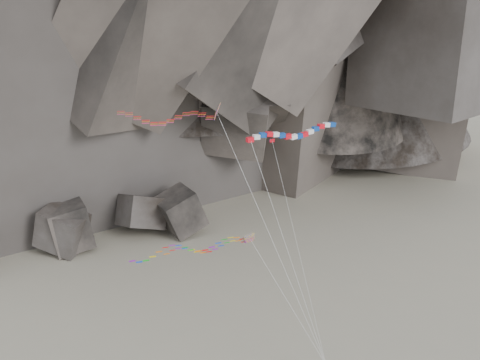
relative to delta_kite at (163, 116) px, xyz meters
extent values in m
plane|color=gray|center=(9.88, -5.13, -25.78)|extent=(260.00, 260.00, 0.00)
cube|color=#47423F|center=(5.97, 28.84, -24.05)|extent=(5.41, 4.92, 5.14)
cube|color=#47423F|center=(-11.10, 26.92, -22.52)|extent=(7.46, 6.98, 7.36)
cube|color=#47423F|center=(-0.31, 29.43, -23.38)|extent=(8.38, 8.38, 7.57)
cube|color=#47423F|center=(5.53, 28.30, -22.89)|extent=(8.37, 7.60, 7.43)
cube|color=#47423F|center=(-12.02, 25.80, -22.97)|extent=(8.75, 7.99, 7.32)
cube|color=#47423F|center=(-16.47, 30.89, -24.81)|extent=(3.87, 3.75, 2.42)
cylinder|color=silver|center=(9.58, -5.55, -11.85)|extent=(8.90, 9.41, 24.35)
cube|color=red|center=(7.34, -5.20, -1.42)|extent=(0.74, 0.58, 0.43)
cube|color=white|center=(7.99, -5.05, -1.25)|extent=(0.77, 0.59, 0.48)
cube|color=#0D3A96|center=(8.64, -4.94, -1.13)|extent=(0.79, 0.60, 0.51)
cube|color=red|center=(9.29, -4.85, -1.12)|extent=(0.79, 0.60, 0.52)
cube|color=white|center=(9.95, -4.76, -1.21)|extent=(0.77, 0.59, 0.49)
cube|color=#0D3A96|center=(10.60, -4.66, -1.38)|extent=(0.74, 0.58, 0.44)
cube|color=red|center=(11.25, -4.53, -1.56)|extent=(0.76, 0.59, 0.47)
cube|color=white|center=(11.90, -4.34, -1.70)|extent=(0.78, 0.59, 0.51)
cube|color=#0D3A96|center=(12.56, -4.12, -1.74)|extent=(0.79, 0.60, 0.52)
cube|color=red|center=(13.21, -3.87, -1.67)|extent=(0.78, 0.59, 0.50)
cube|color=white|center=(13.86, -3.61, -1.51)|extent=(0.75, 0.59, 0.46)
cube|color=#0D3A96|center=(14.52, -3.36, -1.33)|extent=(0.75, 0.59, 0.46)
cube|color=red|center=(15.17, -3.14, -1.17)|extent=(0.78, 0.59, 0.50)
cube|color=white|center=(15.82, -2.97, -1.11)|extent=(0.79, 0.60, 0.52)
cube|color=#0D3A96|center=(16.47, -2.84, -1.15)|extent=(0.78, 0.59, 0.51)
cylinder|color=silver|center=(10.67, -7.81, -12.72)|extent=(6.71, 4.90, 22.60)
cube|color=yellow|center=(8.37, -1.29, -13.29)|extent=(1.31, 0.80, 0.73)
cube|color=#0CB219|center=(8.37, -1.46, -13.56)|extent=(1.10, 0.62, 0.50)
cylinder|color=silver|center=(11.19, -5.76, -18.65)|extent=(5.67, 8.98, 10.75)
cube|color=red|center=(10.94, -0.66, -3.04)|extent=(0.54, 0.10, 0.35)
cube|color=#0D3A96|center=(10.76, -0.65, -3.04)|extent=(0.20, 0.07, 0.36)
cylinder|color=silver|center=(12.47, -5.45, -13.53)|extent=(3.09, 9.60, 20.98)
camera|label=1|loc=(-7.03, -56.86, 13.95)|focal=45.00mm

